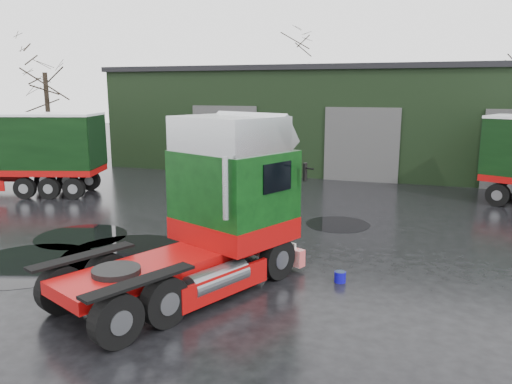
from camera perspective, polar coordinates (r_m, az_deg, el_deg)
ground at (r=15.20m, az=-2.87°, el=-7.41°), size 100.00×100.00×0.00m
warehouse at (r=33.53m, az=13.37°, el=8.30°), size 32.40×12.40×6.30m
hero_tractor at (r=12.05m, az=-9.15°, el=-1.88°), size 5.49×7.59×4.34m
wash_bucket at (r=13.43m, az=9.58°, el=-9.54°), size 0.39×0.39×0.28m
tree_left at (r=33.80m, az=-22.77°, el=9.60°), size 4.40×4.40×8.50m
tree_back_a at (r=44.78m, az=4.41°, el=11.40°), size 4.40×4.40×9.50m
tree_back_b at (r=43.57m, az=25.46°, el=8.99°), size 4.40×4.40×7.50m
puddle_0 at (r=15.94m, az=-14.28°, el=-6.83°), size 4.04×4.04×0.01m
puddle_1 at (r=18.94m, az=9.33°, el=-3.66°), size 2.40×2.40×0.01m
puddle_2 at (r=15.98m, az=-24.56°, el=-7.51°), size 3.90×3.90×0.01m
puddle_4 at (r=18.21m, az=-19.34°, el=-4.80°), size 3.08×3.08×0.01m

